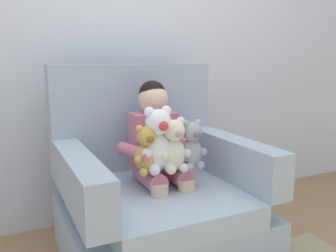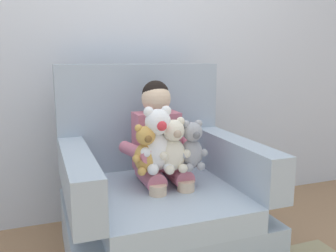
# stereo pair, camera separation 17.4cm
# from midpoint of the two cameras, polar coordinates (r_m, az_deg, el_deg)

# --- Properties ---
(back_wall) EXTENTS (6.00, 0.10, 2.60)m
(back_wall) POSITION_cam_midpoint_polar(r_m,az_deg,el_deg) (2.57, -4.94, 14.32)
(back_wall) COLOR silver
(back_wall) RESTS_ON ground
(armchair) EXTENTS (1.04, 0.96, 1.11)m
(armchair) POSITION_cam_midpoint_polar(r_m,az_deg,el_deg) (2.07, 0.67, -11.88)
(armchair) COLOR #9EADBC
(armchair) RESTS_ON ground
(seated_child) EXTENTS (0.45, 0.39, 0.82)m
(seated_child) POSITION_cam_midpoint_polar(r_m,az_deg,el_deg) (2.00, 1.20, -3.27)
(seated_child) COLOR #C66B7F
(seated_child) RESTS_ON armchair
(plush_cream) EXTENTS (0.17, 0.14, 0.29)m
(plush_cream) POSITION_cam_midpoint_polar(r_m,az_deg,el_deg) (1.85, 3.61, -3.38)
(plush_cream) COLOR silver
(plush_cream) RESTS_ON armchair
(plush_white) EXTENTS (0.21, 0.17, 0.35)m
(plush_white) POSITION_cam_midpoint_polar(r_m,az_deg,el_deg) (1.85, 1.03, -2.54)
(plush_white) COLOR white
(plush_white) RESTS_ON armchair
(plush_grey) EXTENTS (0.16, 0.13, 0.27)m
(plush_grey) POSITION_cam_midpoint_polar(r_m,az_deg,el_deg) (1.91, 6.59, -3.35)
(plush_grey) COLOR #9E9EA3
(plush_grey) RESTS_ON armchair
(plush_honey) EXTENTS (0.16, 0.13, 0.26)m
(plush_honey) POSITION_cam_midpoint_polar(r_m,az_deg,el_deg) (1.83, -0.94, -4.00)
(plush_honey) COLOR gold
(plush_honey) RESTS_ON armchair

